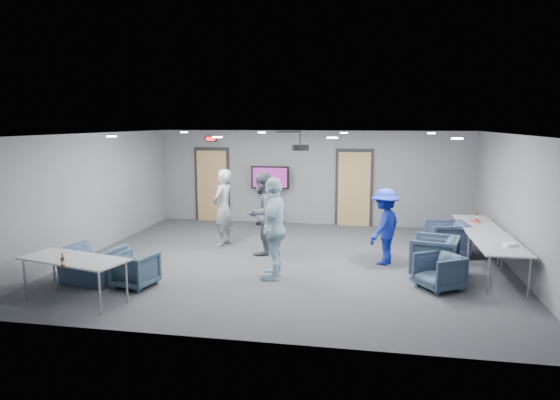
% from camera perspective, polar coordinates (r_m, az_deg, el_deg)
% --- Properties ---
extents(floor, '(9.00, 9.00, 0.00)m').
position_cam_1_polar(floor, '(10.76, 1.15, -6.97)').
color(floor, '#33353A').
rests_on(floor, ground).
extents(ceiling, '(9.00, 9.00, 0.00)m').
position_cam_1_polar(ceiling, '(10.35, 1.19, 7.56)').
color(ceiling, silver).
rests_on(ceiling, wall_back).
extents(wall_back, '(9.00, 0.02, 2.70)m').
position_cam_1_polar(wall_back, '(14.40, 3.72, 2.56)').
color(wall_back, slate).
rests_on(wall_back, floor).
extents(wall_front, '(9.00, 0.02, 2.70)m').
position_cam_1_polar(wall_front, '(6.63, -4.38, -5.08)').
color(wall_front, slate).
rests_on(wall_front, floor).
extents(wall_left, '(0.02, 8.00, 2.70)m').
position_cam_1_polar(wall_left, '(12.03, -20.50, 0.73)').
color(wall_left, slate).
rests_on(wall_left, floor).
extents(wall_right, '(0.02, 8.00, 2.70)m').
position_cam_1_polar(wall_right, '(10.73, 25.63, -0.53)').
color(wall_right, slate).
rests_on(wall_right, floor).
extents(door_left, '(1.06, 0.17, 2.24)m').
position_cam_1_polar(door_left, '(15.03, -7.75, 1.68)').
color(door_left, black).
rests_on(door_left, wall_back).
extents(door_right, '(1.06, 0.17, 2.24)m').
position_cam_1_polar(door_right, '(14.30, 8.46, 1.29)').
color(door_right, black).
rests_on(door_right, wall_back).
extents(exit_sign, '(0.32, 0.08, 0.16)m').
position_cam_1_polar(exit_sign, '(14.90, -7.89, 6.95)').
color(exit_sign, black).
rests_on(exit_sign, wall_back).
extents(hvac_diffuser, '(0.60, 0.60, 0.03)m').
position_cam_1_polar(hvac_diffuser, '(13.20, 0.99, 7.80)').
color(hvac_diffuser, black).
rests_on(hvac_diffuser, ceiling).
extents(downlights, '(6.18, 3.78, 0.02)m').
position_cam_1_polar(downlights, '(10.35, 1.19, 7.47)').
color(downlights, white).
rests_on(downlights, ceiling).
extents(person_a, '(0.57, 0.75, 1.84)m').
position_cam_1_polar(person_a, '(11.97, -6.53, -0.88)').
color(person_a, gray).
rests_on(person_a, floor).
extents(person_b, '(1.00, 1.11, 1.85)m').
position_cam_1_polar(person_b, '(11.11, -2.07, -1.55)').
color(person_b, '#4E555E').
rests_on(person_b, floor).
extents(person_c, '(0.50, 1.14, 1.94)m').
position_cam_1_polar(person_c, '(9.40, -0.67, -3.24)').
color(person_c, silver).
rests_on(person_c, floor).
extents(person_d, '(0.99, 1.19, 1.60)m').
position_cam_1_polar(person_d, '(10.59, 11.85, -2.98)').
color(person_d, navy).
rests_on(person_d, floor).
extents(chair_right_a, '(0.95, 0.93, 0.77)m').
position_cam_1_polar(chair_right_a, '(11.69, 18.50, -4.19)').
color(chair_right_a, '#343F5B').
rests_on(chair_right_a, floor).
extents(chair_right_b, '(1.04, 1.02, 0.78)m').
position_cam_1_polar(chair_right_b, '(10.11, 17.21, -6.14)').
color(chair_right_b, '#34465A').
rests_on(chair_right_b, floor).
extents(chair_right_c, '(0.96, 0.95, 0.64)m').
position_cam_1_polar(chair_right_c, '(9.36, 17.76, -7.83)').
color(chair_right_c, '#34465B').
rests_on(chair_right_c, floor).
extents(chair_front_a, '(0.79, 0.81, 0.63)m').
position_cam_1_polar(chair_front_a, '(9.44, -16.21, -7.65)').
color(chair_front_a, '#374D5F').
rests_on(chair_front_a, floor).
extents(chair_front_b, '(1.15, 1.05, 0.66)m').
position_cam_1_polar(chair_front_b, '(9.94, -20.78, -6.94)').
color(chair_front_b, '#3B4C66').
rests_on(chair_front_b, floor).
extents(table_right_a, '(0.77, 1.84, 0.73)m').
position_cam_1_polar(table_right_a, '(11.94, 21.53, -2.62)').
color(table_right_a, silver).
rests_on(table_right_a, floor).
extents(table_right_b, '(0.81, 1.94, 0.73)m').
position_cam_1_polar(table_right_b, '(10.12, 23.57, -4.73)').
color(table_right_b, silver).
rests_on(table_right_b, floor).
extents(table_front_left, '(1.94, 1.18, 0.73)m').
position_cam_1_polar(table_front_left, '(8.95, -22.49, -6.43)').
color(table_front_left, silver).
rests_on(table_front_left, floor).
extents(bottle_front, '(0.06, 0.06, 0.23)m').
position_cam_1_polar(bottle_front, '(8.42, -23.58, -6.53)').
color(bottle_front, '#59290F').
rests_on(bottle_front, table_front_left).
extents(bottle_right, '(0.07, 0.07, 0.26)m').
position_cam_1_polar(bottle_right, '(12.14, 21.61, -1.78)').
color(bottle_right, '#59290F').
rests_on(bottle_right, table_right_a).
extents(snack_box, '(0.22, 0.18, 0.04)m').
position_cam_1_polar(snack_box, '(11.95, 21.46, -2.29)').
color(snack_box, red).
rests_on(snack_box, table_right_a).
extents(wrapper, '(0.27, 0.23, 0.05)m').
position_cam_1_polar(wrapper, '(9.95, 24.89, -4.65)').
color(wrapper, white).
rests_on(wrapper, table_right_b).
extents(tv_stand, '(1.10, 0.52, 1.69)m').
position_cam_1_polar(tv_stand, '(14.39, -1.13, 0.99)').
color(tv_stand, black).
rests_on(tv_stand, floor).
extents(projector, '(0.41, 0.37, 0.36)m').
position_cam_1_polar(projector, '(10.88, 2.31, 6.06)').
color(projector, black).
rests_on(projector, ceiling).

